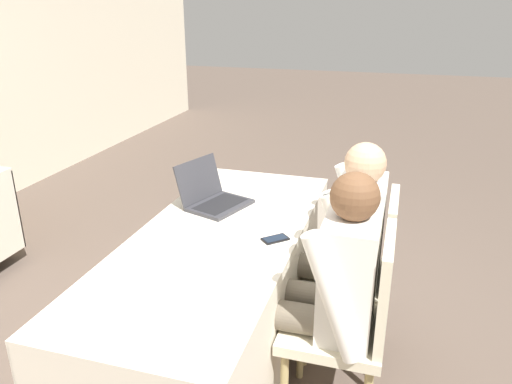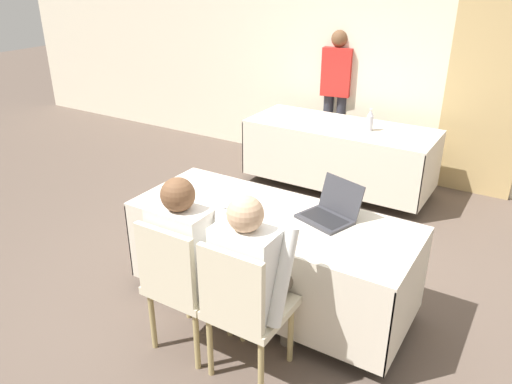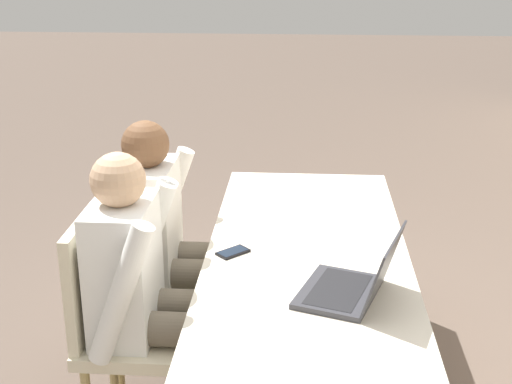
{
  "view_description": "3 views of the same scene",
  "coord_description": "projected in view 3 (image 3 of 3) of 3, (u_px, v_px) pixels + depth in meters",
  "views": [
    {
      "loc": [
        -2.09,
        -0.83,
        1.81
      ],
      "look_at": [
        0.0,
        -0.2,
        0.97
      ],
      "focal_mm": 35.0,
      "sensor_mm": 36.0,
      "label": 1
    },
    {
      "loc": [
        1.48,
        -2.61,
        2.28
      ],
      "look_at": [
        0.0,
        -0.2,
        0.97
      ],
      "focal_mm": 35.0,
      "sensor_mm": 36.0,
      "label": 2
    },
    {
      "loc": [
        2.57,
        -0.03,
        1.91
      ],
      "look_at": [
        0.0,
        -0.2,
        0.97
      ],
      "focal_mm": 50.0,
      "sensor_mm": 36.0,
      "label": 3
    }
  ],
  "objects": [
    {
      "name": "paper_beside_laptop",
      "position": [
        340.0,
        190.0,
        3.5
      ],
      "size": [
        0.25,
        0.32,
        0.0
      ],
      "rotation": [
        0.0,
        0.0,
        0.13
      ],
      "color": "white",
      "rests_on": "conference_table_near"
    },
    {
      "name": "person_white_shirt",
      "position": [
        146.0,
        284.0,
        2.65
      ],
      "size": [
        0.5,
        0.52,
        1.19
      ],
      "rotation": [
        0.0,
        0.0,
        3.14
      ],
      "color": "#665B4C",
      "rests_on": "ground_plane"
    },
    {
      "name": "paper_left_edge",
      "position": [
        268.0,
        233.0,
        3.0
      ],
      "size": [
        0.24,
        0.32,
        0.0
      ],
      "rotation": [
        0.0,
        0.0,
        0.12
      ],
      "color": "white",
      "rests_on": "conference_table_near"
    },
    {
      "name": "paper_centre_table",
      "position": [
        234.0,
        362.0,
        2.09
      ],
      "size": [
        0.27,
        0.34,
        0.0
      ],
      "rotation": [
        0.0,
        0.0,
        -0.23
      ],
      "color": "white",
      "rests_on": "conference_table_near"
    },
    {
      "name": "conference_table_near",
      "position": [
        306.0,
        291.0,
        2.87
      ],
      "size": [
        1.97,
        0.8,
        0.72
      ],
      "color": "beige",
      "rests_on": "ground_plane"
    },
    {
      "name": "chair_near_right",
      "position": [
        121.0,
        320.0,
        2.72
      ],
      "size": [
        0.44,
        0.44,
        0.93
      ],
      "rotation": [
        0.0,
        0.0,
        3.14
      ],
      "color": "tan",
      "rests_on": "ground_plane"
    },
    {
      "name": "person_checkered_shirt",
      "position": [
        168.0,
        236.0,
        3.08
      ],
      "size": [
        0.5,
        0.52,
        1.19
      ],
      "rotation": [
        0.0,
        0.0,
        3.14
      ],
      "color": "#665B4C",
      "rests_on": "ground_plane"
    },
    {
      "name": "laptop",
      "position": [
        352.0,
        285.0,
        2.45
      ],
      "size": [
        0.42,
        0.4,
        0.25
      ],
      "rotation": [
        0.0,
        0.0,
        -0.33
      ],
      "color": "#333338",
      "rests_on": "conference_table_near"
    },
    {
      "name": "chair_near_left",
      "position": [
        146.0,
        268.0,
        3.14
      ],
      "size": [
        0.44,
        0.44,
        0.93
      ],
      "rotation": [
        0.0,
        0.0,
        3.14
      ],
      "color": "tan",
      "rests_on": "ground_plane"
    },
    {
      "name": "cell_phone",
      "position": [
        233.0,
        252.0,
        2.8
      ],
      "size": [
        0.14,
        0.14,
        0.01
      ],
      "rotation": [
        0.0,
        0.0,
        0.77
      ],
      "color": "black",
      "rests_on": "conference_table_near"
    }
  ]
}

